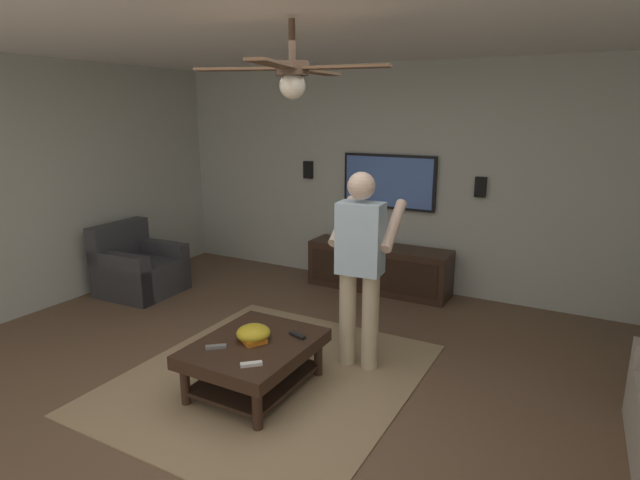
{
  "coord_description": "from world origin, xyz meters",
  "views": [
    {
      "loc": [
        -2.75,
        -1.92,
        2.09
      ],
      "look_at": [
        0.72,
        -0.01,
        1.1
      ],
      "focal_mm": 28.77,
      "sensor_mm": 36.0,
      "label": 1
    }
  ],
  "objects": [
    {
      "name": "ground_plane",
      "position": [
        0.0,
        0.0,
        0.0
      ],
      "size": [
        7.81,
        7.81,
        0.0
      ],
      "primitive_type": "plane",
      "color": "brown"
    },
    {
      "name": "wall_back_tv",
      "position": [
        3.05,
        0.0,
        1.32
      ],
      "size": [
        0.1,
        6.71,
        2.64
      ],
      "primitive_type": "cube",
      "color": "#B2B7AD",
      "rests_on": "ground"
    },
    {
      "name": "ceiling_slab",
      "position": [
        0.0,
        0.0,
        2.69
      ],
      "size": [
        6.2,
        6.71,
        0.1
      ],
      "primitive_type": "cube",
      "color": "white"
    },
    {
      "name": "area_rug",
      "position": [
        0.33,
        0.24,
        0.01
      ],
      "size": [
        2.45,
        2.17,
        0.01
      ],
      "primitive_type": "cube",
      "color": "#9E8460",
      "rests_on": "ground"
    },
    {
      "name": "armchair",
      "position": [
        1.27,
        2.74,
        0.28
      ],
      "size": [
        0.84,
        0.85,
        0.82
      ],
      "rotation": [
        0.0,
        0.0,
        -1.52
      ],
      "color": "#38383D",
      "rests_on": "ground"
    },
    {
      "name": "coffee_table",
      "position": [
        0.13,
        0.24,
        0.3
      ],
      "size": [
        1.0,
        0.8,
        0.4
      ],
      "color": "#332116",
      "rests_on": "ground"
    },
    {
      "name": "media_console",
      "position": [
        2.72,
        0.29,
        0.28
      ],
      "size": [
        0.45,
        1.7,
        0.55
      ],
      "rotation": [
        0.0,
        0.0,
        3.14
      ],
      "color": "#332116",
      "rests_on": "ground"
    },
    {
      "name": "tv",
      "position": [
        2.96,
        0.29,
        1.28
      ],
      "size": [
        0.05,
        1.15,
        0.64
      ],
      "rotation": [
        0.0,
        0.0,
        3.14
      ],
      "color": "black"
    },
    {
      "name": "person_standing",
      "position": [
        0.89,
        -0.29,
        0.93
      ],
      "size": [
        0.56,
        0.57,
        1.64
      ],
      "rotation": [
        0.0,
        0.0,
        0.08
      ],
      "color": "#C6B793",
      "rests_on": "ground"
    },
    {
      "name": "bowl",
      "position": [
        0.16,
        0.26,
        0.46
      ],
      "size": [
        0.26,
        0.26,
        0.12
      ],
      "primitive_type": "ellipsoid",
      "color": "gold",
      "rests_on": "coffee_table"
    },
    {
      "name": "remote_white",
      "position": [
        -0.18,
        0.03,
        0.41
      ],
      "size": [
        0.13,
        0.14,
        0.02
      ],
      "primitive_type": "cube",
      "rotation": [
        0.0,
        0.0,
        5.45
      ],
      "color": "white",
      "rests_on": "coffee_table"
    },
    {
      "name": "remote_black",
      "position": [
        0.37,
        -0.0,
        0.41
      ],
      "size": [
        0.09,
        0.16,
        0.02
      ],
      "primitive_type": "cube",
      "rotation": [
        0.0,
        0.0,
        1.28
      ],
      "color": "black",
      "rests_on": "coffee_table"
    },
    {
      "name": "remote_grey",
      "position": [
        -0.09,
        0.42,
        0.41
      ],
      "size": [
        0.13,
        0.14,
        0.02
      ],
      "primitive_type": "cube",
      "rotation": [
        0.0,
        0.0,
        2.26
      ],
      "color": "slate",
      "rests_on": "coffee_table"
    },
    {
      "name": "book",
      "position": [
        0.14,
        0.26,
        0.42
      ],
      "size": [
        0.25,
        0.27,
        0.04
      ],
      "primitive_type": "cube",
      "rotation": [
        0.0,
        0.0,
        1.04
      ],
      "color": "orange",
      "rests_on": "coffee_table"
    },
    {
      "name": "vase_round",
      "position": [
        2.75,
        0.57,
        0.66
      ],
      "size": [
        0.22,
        0.22,
        0.22
      ],
      "primitive_type": "sphere",
      "color": "teal",
      "rests_on": "media_console"
    },
    {
      "name": "wall_speaker_left",
      "position": [
        2.97,
        -0.77,
        1.29
      ],
      "size": [
        0.06,
        0.12,
        0.22
      ],
      "primitive_type": "cube",
      "color": "black"
    },
    {
      "name": "wall_speaker_right",
      "position": [
        2.97,
        1.41,
        1.36
      ],
      "size": [
        0.06,
        0.12,
        0.22
      ],
      "primitive_type": "cube",
      "color": "black"
    },
    {
      "name": "ceiling_fan",
      "position": [
        -0.01,
        -0.22,
        2.31
      ],
      "size": [
        1.2,
        1.18,
        0.46
      ],
      "color": "#4C3828"
    }
  ]
}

